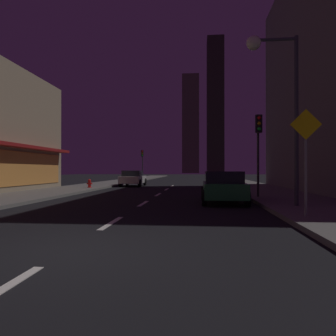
{
  "coord_description": "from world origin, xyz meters",
  "views": [
    {
      "loc": [
        2.47,
        -5.61,
        1.52
      ],
      "look_at": [
        0.0,
        19.91,
        1.67
      ],
      "focal_mm": 33.87,
      "sensor_mm": 36.0,
      "label": 1
    }
  ],
  "objects": [
    {
      "name": "skyscraper_distant_tall",
      "position": [
        -1.17,
        141.87,
        22.68
      ],
      "size": [
        7.74,
        7.82,
        45.36
      ],
      "primitive_type": "cube",
      "color": "#625D49",
      "rests_on": "ground"
    },
    {
      "name": "street_lamp_right",
      "position": [
        5.38,
        6.91,
        5.07
      ],
      "size": [
        1.96,
        0.56,
        6.58
      ],
      "color": "#38383D",
      "rests_on": "sidewalk_right"
    },
    {
      "name": "sidewalk_left",
      "position": [
        -7.0,
        32.0,
        0.07
      ],
      "size": [
        4.0,
        76.0,
        0.15
      ],
      "primitive_type": "cube",
      "color": "#605E59",
      "rests_on": "ground"
    },
    {
      "name": "ground_plane",
      "position": [
        0.0,
        32.0,
        -0.05
      ],
      "size": [
        78.0,
        136.0,
        0.1
      ],
      "primitive_type": "cube",
      "color": "black"
    },
    {
      "name": "sidewalk_right",
      "position": [
        7.0,
        32.0,
        0.07
      ],
      "size": [
        4.0,
        76.0,
        0.15
      ],
      "primitive_type": "cube",
      "color": "#605E59",
      "rests_on": "ground"
    },
    {
      "name": "pedestrian_crossing_sign",
      "position": [
        5.6,
        4.01,
        2.02
      ],
      "size": [
        0.91,
        0.08,
        3.15
      ],
      "color": "slate",
      "rests_on": "sidewalk_right"
    },
    {
      "name": "traffic_light_far_left",
      "position": [
        -5.5,
        38.83,
        3.19
      ],
      "size": [
        0.32,
        0.48,
        4.2
      ],
      "color": "#2D2D2D",
      "rests_on": "sidewalk_left"
    },
    {
      "name": "skyscraper_distant_mid",
      "position": [
        8.6,
        112.81,
        24.93
      ],
      "size": [
        6.09,
        8.91,
        49.86
      ],
      "primitive_type": "cube",
      "color": "#2F2C23",
      "rests_on": "ground"
    },
    {
      "name": "car_parked_far",
      "position": [
        -3.6,
        23.36,
        0.74
      ],
      "size": [
        1.98,
        4.24,
        1.45
      ],
      "color": "silver",
      "rests_on": "ground"
    },
    {
      "name": "lane_marking_center",
      "position": [
        0.0,
        11.0,
        0.01
      ],
      "size": [
        0.16,
        28.2,
        0.01
      ],
      "color": "silver",
      "rests_on": "ground"
    },
    {
      "name": "car_parked_near",
      "position": [
        3.6,
        9.13,
        0.74
      ],
      "size": [
        1.98,
        4.24,
        1.45
      ],
      "color": "#1E722D",
      "rests_on": "ground"
    },
    {
      "name": "traffic_light_near_right",
      "position": [
        5.5,
        10.81,
        3.19
      ],
      "size": [
        0.32,
        0.48,
        4.2
      ],
      "color": "#2D2D2D",
      "rests_on": "sidewalk_right"
    },
    {
      "name": "fire_hydrant_far_left",
      "position": [
        -5.9,
        18.06,
        0.45
      ],
      "size": [
        0.42,
        0.3,
        0.65
      ],
      "color": "red",
      "rests_on": "sidewalk_left"
    }
  ]
}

